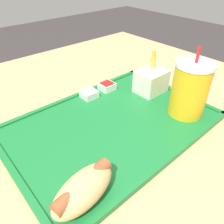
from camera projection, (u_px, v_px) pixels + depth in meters
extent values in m
cube|color=tan|center=(117.00, 197.00, 0.75)|extent=(1.06, 1.09, 0.70)
cube|color=#197233|center=(112.00, 124.00, 0.52)|extent=(0.47, 0.33, 0.01)
cube|color=#197233|center=(75.00, 96.00, 0.61)|extent=(0.47, 0.01, 0.00)
cube|color=#197233|center=(166.00, 160.00, 0.42)|extent=(0.47, 0.01, 0.00)
cube|color=#197233|center=(171.00, 89.00, 0.64)|extent=(0.01, 0.33, 0.00)
cube|color=#197233|center=(15.00, 175.00, 0.39)|extent=(0.01, 0.33, 0.00)
cylinder|color=gold|center=(189.00, 91.00, 0.51)|extent=(0.08, 0.08, 0.12)
cylinder|color=white|center=(196.00, 64.00, 0.47)|extent=(0.09, 0.09, 0.01)
cylinder|color=red|center=(198.00, 55.00, 0.46)|extent=(0.01, 0.01, 0.03)
ellipsoid|color=#DBB270|center=(84.00, 189.00, 0.34)|extent=(0.13, 0.08, 0.05)
cylinder|color=#9E512D|center=(83.00, 185.00, 0.33)|extent=(0.11, 0.04, 0.02)
cube|color=silver|center=(151.00, 81.00, 0.61)|extent=(0.08, 0.07, 0.06)
cylinder|color=gold|center=(153.00, 66.00, 0.62)|extent=(0.01, 0.01, 0.07)
cylinder|color=gold|center=(153.00, 65.00, 0.60)|extent=(0.02, 0.01, 0.08)
cylinder|color=gold|center=(152.00, 68.00, 0.62)|extent=(0.02, 0.01, 0.07)
cube|color=silver|center=(89.00, 94.00, 0.60)|extent=(0.04, 0.04, 0.02)
cube|color=white|center=(89.00, 91.00, 0.59)|extent=(0.03, 0.03, 0.00)
cube|color=silver|center=(107.00, 86.00, 0.64)|extent=(0.04, 0.04, 0.02)
cube|color=#B21914|center=(107.00, 83.00, 0.63)|extent=(0.03, 0.03, 0.00)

